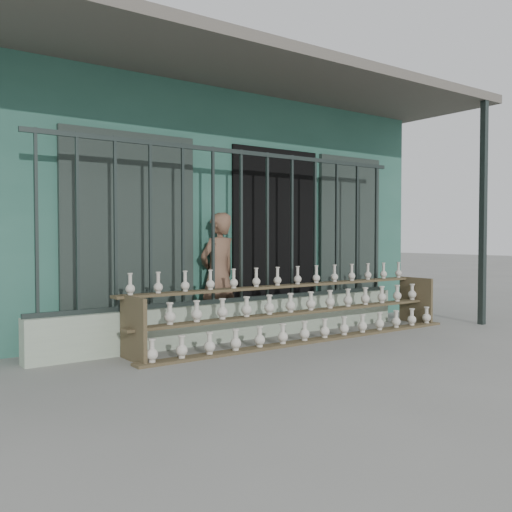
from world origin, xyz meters
TOP-DOWN VIEW (x-y plane):
  - ground at (0.00, 0.00)m, footprint 60.00×60.00m
  - workshop_building at (0.00, 4.23)m, footprint 7.40×6.60m
  - parapet_wall at (0.00, 1.30)m, footprint 5.00×0.20m
  - security_fence at (-0.00, 1.30)m, footprint 5.00×0.04m
  - shelf_rack at (0.59, 0.88)m, footprint 4.50×0.68m
  - elderly_woman at (-0.11, 1.63)m, footprint 0.62×0.48m

SIDE VIEW (x-z plane):
  - ground at x=0.00m, z-range 0.00..0.00m
  - parapet_wall at x=0.00m, z-range 0.00..0.45m
  - shelf_rack at x=0.59m, z-range -0.06..0.79m
  - elderly_woman at x=-0.11m, z-range 0.00..1.51m
  - security_fence at x=0.00m, z-range 0.45..2.25m
  - workshop_building at x=0.00m, z-range 0.02..3.23m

